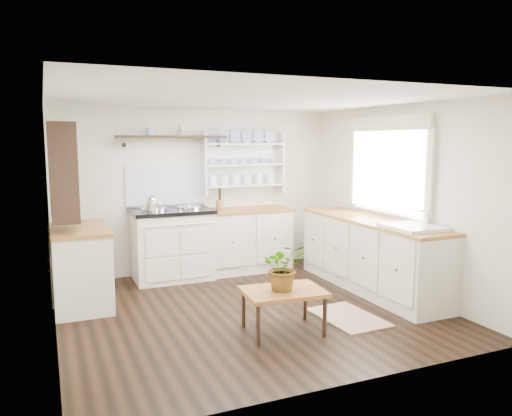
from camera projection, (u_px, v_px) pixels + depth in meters
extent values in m
cube|color=black|center=(249.00, 309.00, 5.57)|extent=(4.00, 3.80, 0.01)
cube|color=silver|center=(199.00, 191.00, 7.14)|extent=(4.00, 0.02, 2.30)
cube|color=silver|center=(398.00, 199.00, 6.19)|extent=(0.02, 3.80, 2.30)
cube|color=silver|center=(50.00, 218.00, 4.64)|extent=(0.02, 3.80, 2.30)
cube|color=white|center=(249.00, 99.00, 5.26)|extent=(4.00, 3.80, 0.01)
cube|color=white|center=(388.00, 170.00, 6.26)|extent=(0.04, 1.40, 1.00)
cube|color=white|center=(387.00, 170.00, 6.26)|extent=(0.02, 1.50, 1.10)
cube|color=beige|center=(387.00, 123.00, 6.17)|extent=(0.04, 1.55, 0.18)
cube|color=#EEE4CE|center=(172.00, 246.00, 6.75)|extent=(1.03, 0.67, 0.90)
cube|color=black|center=(171.00, 211.00, 6.69)|extent=(1.07, 0.71, 0.05)
cylinder|color=silver|center=(154.00, 209.00, 6.59)|extent=(0.35, 0.35, 0.03)
cylinder|color=silver|center=(188.00, 207.00, 6.77)|extent=(0.35, 0.35, 0.03)
cylinder|color=silver|center=(179.00, 225.00, 6.36)|extent=(0.93, 0.02, 0.02)
cube|color=beige|center=(245.00, 240.00, 7.20)|extent=(1.25, 0.60, 0.88)
cube|color=brown|center=(245.00, 210.00, 7.14)|extent=(1.27, 0.63, 0.04)
cube|color=beige|center=(371.00, 255.00, 6.26)|extent=(0.60, 2.40, 0.88)
cube|color=brown|center=(372.00, 221.00, 6.20)|extent=(0.62, 2.43, 0.04)
cube|color=white|center=(413.00, 238.00, 5.53)|extent=(0.55, 0.60, 0.28)
cylinder|color=silver|center=(428.00, 219.00, 5.58)|extent=(0.02, 0.02, 0.22)
cube|color=beige|center=(81.00, 267.00, 5.67)|extent=(0.60, 1.10, 0.88)
cube|color=brown|center=(79.00, 229.00, 5.61)|extent=(0.62, 1.13, 0.04)
cube|color=white|center=(241.00, 162.00, 7.33)|extent=(1.20, 0.03, 0.90)
cube|color=white|center=(244.00, 163.00, 7.24)|extent=(1.20, 0.22, 0.02)
cylinder|color=navy|center=(243.00, 144.00, 7.22)|extent=(0.20, 0.02, 0.20)
cube|color=black|center=(172.00, 137.00, 6.77)|extent=(1.50, 0.24, 0.04)
cone|color=black|center=(123.00, 145.00, 6.59)|extent=(0.06, 0.20, 0.06)
cone|color=black|center=(216.00, 145.00, 7.10)|extent=(0.06, 0.20, 0.06)
cube|color=black|center=(63.00, 170.00, 5.46)|extent=(0.28, 0.80, 1.05)
cylinder|color=#945B36|center=(220.00, 204.00, 7.06)|extent=(0.11, 0.11, 0.12)
cube|color=brown|center=(283.00, 292.00, 4.87)|extent=(0.82, 0.61, 0.04)
cylinder|color=black|center=(258.00, 325.00, 4.57)|extent=(0.04, 0.04, 0.38)
cylinder|color=black|center=(244.00, 309.00, 5.00)|extent=(0.04, 0.04, 0.38)
cylinder|color=black|center=(325.00, 316.00, 4.79)|extent=(0.04, 0.04, 0.38)
cylinder|color=black|center=(305.00, 302.00, 5.22)|extent=(0.04, 0.04, 0.38)
imported|color=#3F7233|center=(284.00, 267.00, 4.83)|extent=(0.49, 0.45, 0.46)
cube|color=#82614C|center=(348.00, 317.00, 5.29)|extent=(0.59, 0.88, 0.02)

